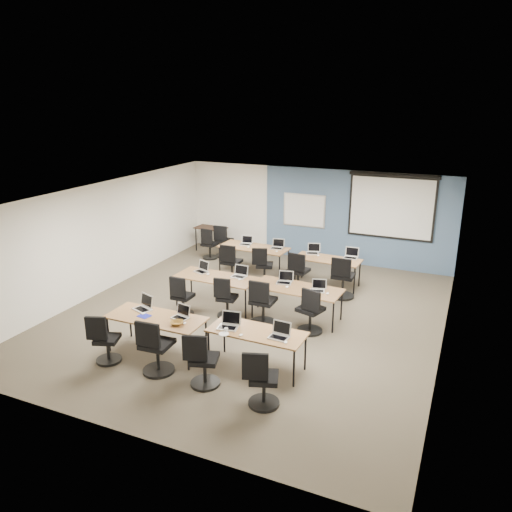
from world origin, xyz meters
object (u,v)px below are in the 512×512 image
at_px(laptop_0, 144,306).
at_px(task_chair_6, 262,306).
at_px(training_table_back_right, 328,261).
at_px(laptop_4, 202,269).
at_px(task_chair_2, 202,364).
at_px(laptop_5, 240,274).
at_px(training_table_mid_right, 297,289).
at_px(task_chair_4, 182,300).
at_px(utility_table, 211,230).
at_px(task_chair_3, 262,383).
at_px(laptop_1, 181,315).
at_px(task_chair_8, 231,265).
at_px(laptop_2, 229,324).
at_px(task_chair_0, 105,343).
at_px(task_chair_7, 310,314).
at_px(laptop_8, 246,242).
at_px(spare_chair_b, 209,246).
at_px(task_chair_1, 155,351).
at_px(task_chair_11, 342,281).
at_px(laptop_6, 285,280).
at_px(task_chair_10, 298,275).
at_px(laptop_10, 313,251).
at_px(training_table_back_left, 254,248).
at_px(spare_chair_a, 223,244).
at_px(laptop_7, 318,288).
at_px(training_table_mid_left, 217,279).
at_px(training_table_front_left, 156,319).
at_px(task_chair_9, 263,268).
at_px(task_chair_5, 226,301).
at_px(projector_screen, 392,203).
at_px(training_table_front_right, 257,334).
at_px(laptop_3, 280,334).
at_px(whiteboard, 304,211).
at_px(laptop_11, 351,255).

bearing_deg(laptop_0, task_chair_6, 63.08).
bearing_deg(training_table_back_right, laptop_4, -136.02).
bearing_deg(task_chair_2, laptop_5, 87.79).
xyz_separation_m(training_table_mid_right, laptop_4, (-2.39, 0.07, 0.10)).
xyz_separation_m(laptop_4, laptop_5, (0.96, 0.05, 0.00)).
relative_size(task_chair_4, utility_table, 0.98).
relative_size(task_chair_3, task_chair_6, 0.95).
distance_m(laptop_1, laptop_5, 2.44).
bearing_deg(training_table_mid_right, laptop_4, -178.72).
bearing_deg(laptop_4, task_chair_8, 109.16).
bearing_deg(laptop_2, laptop_1, 171.11).
height_order(task_chair_0, task_chair_7, task_chair_7).
bearing_deg(laptop_0, task_chair_2, -7.21).
bearing_deg(laptop_8, laptop_5, -78.09).
xyz_separation_m(task_chair_4, spare_chair_b, (-1.44, 3.84, -0.00)).
distance_m(task_chair_1, task_chair_11, 5.16).
bearing_deg(utility_table, laptop_6, -40.11).
bearing_deg(task_chair_11, task_chair_10, 177.82).
relative_size(task_chair_7, laptop_10, 3.07).
relative_size(training_table_back_left, task_chair_1, 1.82).
relative_size(task_chair_3, laptop_6, 3.00).
bearing_deg(spare_chair_a, laptop_7, -42.87).
distance_m(training_table_mid_left, task_chair_3, 4.05).
height_order(training_table_front_left, task_chair_9, task_chair_9).
height_order(training_table_back_left, laptop_6, laptop_6).
distance_m(task_chair_5, laptop_8, 3.25).
bearing_deg(laptop_2, task_chair_0, -166.25).
xyz_separation_m(training_table_front_left, task_chair_11, (2.52, 4.07, -0.25)).
distance_m(projector_screen, task_chair_6, 5.30).
bearing_deg(task_chair_4, laptop_10, 59.60).
xyz_separation_m(training_table_mid_left, laptop_4, (-0.47, 0.17, 0.10)).
relative_size(laptop_1, task_chair_7, 0.30).
bearing_deg(laptop_5, task_chair_9, 95.58).
bearing_deg(laptop_6, task_chair_9, 114.74).
xyz_separation_m(training_table_back_right, laptop_1, (-1.52, -4.53, 0.11)).
xyz_separation_m(training_table_front_right, task_chair_5, (-1.50, 1.72, -0.30)).
bearing_deg(laptop_5, training_table_front_right, -56.72).
xyz_separation_m(training_table_front_left, laptop_1, (0.45, 0.17, 0.10)).
relative_size(training_table_front_left, laptop_8, 6.01).
xyz_separation_m(laptop_5, task_chair_8, (-0.96, 1.46, -0.38)).
relative_size(projector_screen, spare_chair_a, 2.41).
bearing_deg(spare_chair_b, spare_chair_a, 53.54).
relative_size(task_chair_0, laptop_3, 2.83).
height_order(projector_screen, laptop_0, projector_screen).
bearing_deg(spare_chair_a, whiteboard, 18.90).
bearing_deg(training_table_back_right, laptop_2, -93.98).
height_order(task_chair_7, task_chair_10, task_chair_10).
height_order(projector_screen, training_table_mid_right, projector_screen).
xyz_separation_m(laptop_2, laptop_11, (1.04, 4.84, -0.00)).
relative_size(training_table_back_left, task_chair_3, 1.93).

